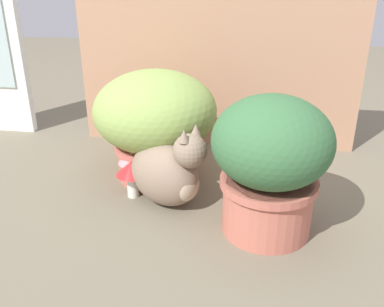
% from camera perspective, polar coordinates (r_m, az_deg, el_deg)
% --- Properties ---
extents(ground_plane, '(6.00, 6.00, 0.00)m').
position_cam_1_polar(ground_plane, '(1.54, -3.33, -5.91)').
color(ground_plane, '#6B6350').
extents(cardboard_backdrop, '(1.19, 0.03, 0.72)m').
position_cam_1_polar(cardboard_backdrop, '(1.87, 3.39, 11.65)').
color(cardboard_backdrop, tan).
rests_on(cardboard_backdrop, ground).
extents(grass_planter, '(0.45, 0.45, 0.41)m').
position_cam_1_polar(grass_planter, '(1.60, -4.82, 4.39)').
color(grass_planter, '#BC604E').
rests_on(grass_planter, ground).
extents(leafy_planter, '(0.35, 0.35, 0.43)m').
position_cam_1_polar(leafy_planter, '(1.28, 10.28, -0.98)').
color(leafy_planter, '#BC6654').
rests_on(leafy_planter, ground).
extents(cat, '(0.34, 0.29, 0.32)m').
position_cam_1_polar(cat, '(1.45, -3.19, -2.46)').
color(cat, '#88725E').
rests_on(cat, ground).
extents(mushroom_ornament_red, '(0.11, 0.11, 0.14)m').
position_cam_1_polar(mushroom_ornament_red, '(1.52, -7.87, -2.26)').
color(mushroom_ornament_red, white).
rests_on(mushroom_ornament_red, ground).
extents(mushroom_ornament_pink, '(0.11, 0.11, 0.15)m').
position_cam_1_polar(mushroom_ornament_pink, '(1.57, -7.68, -0.87)').
color(mushroom_ornament_pink, '#EFE7C4').
rests_on(mushroom_ornament_pink, ground).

